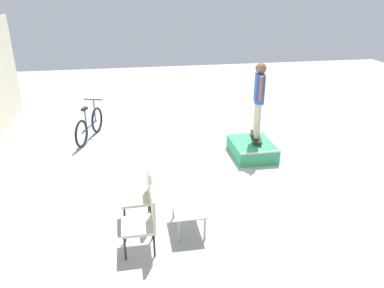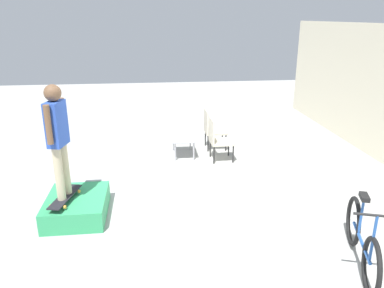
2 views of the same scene
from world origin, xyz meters
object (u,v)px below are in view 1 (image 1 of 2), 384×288
patio_chair_left (144,219)px  patio_chair_right (142,193)px  skateboard_on_ramp (256,137)px  coffee_table (188,209)px  skate_ramp_box (252,149)px  person_skater (259,94)px  bicycle (90,126)px

patio_chair_left → patio_chair_right: size_ratio=1.00×
patio_chair_right → skateboard_on_ramp: bearing=128.0°
coffee_table → patio_chair_right: 0.87m
skate_ramp_box → skateboard_on_ramp: size_ratio=1.37×
person_skater → bicycle: (1.63, 4.08, -1.12)m
patio_chair_right → patio_chair_left: bearing=-1.5°
coffee_table → patio_chair_left: 0.87m
skate_ramp_box → skateboard_on_ramp: skateboard_on_ramp is taller
skateboard_on_ramp → person_skater: (0.00, -0.00, 1.07)m
skateboard_on_ramp → bicycle: 4.39m
patio_chair_left → patio_chair_right: 0.81m
skateboard_on_ramp → patio_chair_left: (-3.20, 2.89, 0.11)m
skateboard_on_ramp → bicycle: bicycle is taller
person_skater → coffee_table: person_skater is taller
skateboard_on_ramp → patio_chair_right: patio_chair_right is taller
person_skater → patio_chair_right: person_skater is taller
patio_chair_left → bicycle: bearing=-166.1°
skate_ramp_box → patio_chair_right: bearing=129.0°
person_skater → skate_ramp_box: bearing=151.0°
patio_chair_right → bicycle: bearing=-165.0°
skateboard_on_ramp → patio_chair_right: size_ratio=0.91×
skate_ramp_box → patio_chair_left: size_ratio=1.25×
patio_chair_right → bicycle: bicycle is taller
bicycle → person_skater: bearing=-93.6°
bicycle → patio_chair_right: bearing=-145.4°
coffee_table → patio_chair_left: (-0.40, 0.75, 0.16)m
coffee_table → patio_chair_left: size_ratio=0.82×
skateboard_on_ramp → coffee_table: same height
patio_chair_left → skateboard_on_ramp: bearing=137.9°
skate_ramp_box → coffee_table: coffee_table is taller
skate_ramp_box → bicycle: bicycle is taller
patio_chair_right → bicycle: size_ratio=0.58×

